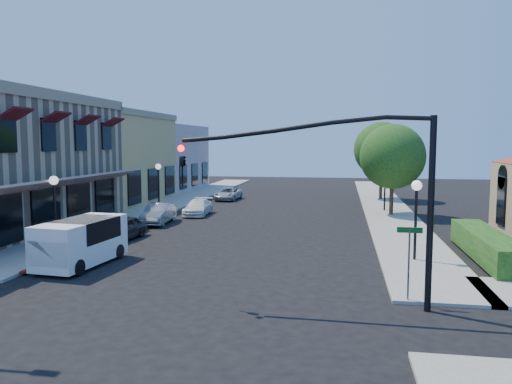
% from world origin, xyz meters
% --- Properties ---
extents(ground, '(120.00, 120.00, 0.00)m').
position_xyz_m(ground, '(0.00, 0.00, 0.00)').
color(ground, black).
rests_on(ground, ground).
extents(sidewalk_left, '(3.50, 50.00, 0.12)m').
position_xyz_m(sidewalk_left, '(-8.75, 27.00, 0.06)').
color(sidewalk_left, gray).
rests_on(sidewalk_left, ground).
extents(sidewalk_right, '(3.50, 50.00, 0.12)m').
position_xyz_m(sidewalk_right, '(8.75, 27.00, 0.06)').
color(sidewalk_right, gray).
rests_on(sidewalk_right, ground).
extents(curb_red_strip, '(0.25, 10.00, 0.06)m').
position_xyz_m(curb_red_strip, '(-6.90, 8.00, 0.00)').
color(curb_red_strip, maroon).
rests_on(curb_red_strip, ground).
extents(yellow_stucco_building, '(10.00, 12.00, 7.60)m').
position_xyz_m(yellow_stucco_building, '(-15.50, 26.00, 3.80)').
color(yellow_stucco_building, tan).
rests_on(yellow_stucco_building, ground).
extents(pink_stucco_building, '(10.00, 12.00, 7.00)m').
position_xyz_m(pink_stucco_building, '(-15.50, 38.00, 3.50)').
color(pink_stucco_building, beige).
rests_on(pink_stucco_building, ground).
extents(hedge, '(1.40, 8.00, 1.10)m').
position_xyz_m(hedge, '(11.70, 9.00, 0.00)').
color(hedge, '#174012').
rests_on(hedge, ground).
extents(street_tree_a, '(4.56, 4.56, 6.48)m').
position_xyz_m(street_tree_a, '(8.80, 22.00, 4.19)').
color(street_tree_a, '#3A2917').
rests_on(street_tree_a, ground).
extents(street_tree_b, '(4.94, 4.94, 7.02)m').
position_xyz_m(street_tree_b, '(8.80, 32.00, 4.54)').
color(street_tree_b, '#3A2917').
rests_on(street_tree_b, ground).
extents(signal_mast_arm, '(8.01, 0.39, 6.00)m').
position_xyz_m(signal_mast_arm, '(5.86, 1.50, 4.09)').
color(signal_mast_arm, black).
rests_on(signal_mast_arm, ground).
extents(street_name_sign, '(0.80, 0.06, 2.50)m').
position_xyz_m(street_name_sign, '(7.50, 2.20, 1.70)').
color(street_name_sign, '#595B5E').
rests_on(street_name_sign, ground).
extents(lamppost_left_near, '(0.44, 0.44, 3.57)m').
position_xyz_m(lamppost_left_near, '(-8.50, 8.00, 2.74)').
color(lamppost_left_near, black).
rests_on(lamppost_left_near, ground).
extents(lamppost_left_far, '(0.44, 0.44, 3.57)m').
position_xyz_m(lamppost_left_far, '(-8.50, 22.00, 2.74)').
color(lamppost_left_far, black).
rests_on(lamppost_left_far, ground).
extents(lamppost_right_near, '(0.44, 0.44, 3.57)m').
position_xyz_m(lamppost_right_near, '(8.50, 8.00, 2.74)').
color(lamppost_right_near, black).
rests_on(lamppost_right_near, ground).
extents(lamppost_right_far, '(0.44, 0.44, 3.57)m').
position_xyz_m(lamppost_right_far, '(8.50, 24.00, 2.74)').
color(lamppost_right_far, black).
rests_on(lamppost_right_far, ground).
extents(white_van, '(2.29, 4.54, 1.94)m').
position_xyz_m(white_van, '(-5.48, 4.94, 1.12)').
color(white_van, white).
rests_on(white_van, ground).
extents(parked_car_a, '(1.70, 3.71, 1.23)m').
position_xyz_m(parked_car_a, '(-6.20, 10.52, 0.62)').
color(parked_car_a, black).
rests_on(parked_car_a, ground).
extents(parked_car_b, '(1.63, 4.00, 1.29)m').
position_xyz_m(parked_car_b, '(-6.20, 15.91, 0.65)').
color(parked_car_b, gray).
rests_on(parked_car_b, ground).
extents(parked_car_c, '(1.72, 3.92, 1.12)m').
position_xyz_m(parked_car_c, '(-4.80, 20.00, 0.56)').
color(parked_car_c, white).
rests_on(parked_car_c, ground).
extents(parked_car_d, '(2.04, 4.07, 1.11)m').
position_xyz_m(parked_car_d, '(-4.80, 29.58, 0.55)').
color(parked_car_d, '#BABCBF').
rests_on(parked_car_d, ground).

